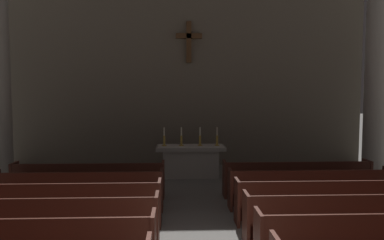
% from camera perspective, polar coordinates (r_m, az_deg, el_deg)
% --- Properties ---
extents(pew_left_row_3, '(3.86, 0.50, 0.95)m').
position_cam_1_polar(pew_left_row_3, '(7.34, -20.73, -14.11)').
color(pew_left_row_3, '#4C2319').
rests_on(pew_left_row_3, ground).
extents(pew_left_row_4, '(3.86, 0.50, 0.95)m').
position_cam_1_polar(pew_left_row_4, '(8.27, -18.44, -11.93)').
color(pew_left_row_4, '#4C2319').
rests_on(pew_left_row_4, ground).
extents(pew_left_row_5, '(3.86, 0.50, 0.95)m').
position_cam_1_polar(pew_left_row_5, '(9.23, -16.65, -10.18)').
color(pew_left_row_5, '#4C2319').
rests_on(pew_left_row_5, ground).
extents(pew_left_row_6, '(3.86, 0.50, 0.95)m').
position_cam_1_polar(pew_left_row_6, '(10.19, -15.21, -8.75)').
color(pew_left_row_6, '#4C2319').
rests_on(pew_left_row_6, ground).
extents(pew_right_row_2, '(3.86, 0.50, 0.95)m').
position_cam_1_polar(pew_right_row_2, '(6.80, 26.46, -15.82)').
color(pew_right_row_2, '#4C2319').
rests_on(pew_right_row_2, ground).
extents(pew_right_row_3, '(3.86, 0.50, 0.95)m').
position_cam_1_polar(pew_right_row_3, '(7.66, 22.68, -13.38)').
color(pew_right_row_3, '#4C2319').
rests_on(pew_right_row_3, ground).
extents(pew_right_row_4, '(3.86, 0.50, 0.95)m').
position_cam_1_polar(pew_right_row_4, '(8.56, 19.73, -11.41)').
color(pew_right_row_4, '#4C2319').
rests_on(pew_right_row_4, ground).
extents(pew_right_row_5, '(3.86, 0.50, 0.95)m').
position_cam_1_polar(pew_right_row_5, '(9.48, 17.38, -9.80)').
color(pew_right_row_5, '#4C2319').
rests_on(pew_right_row_5, ground).
extents(pew_right_row_6, '(3.86, 0.50, 0.95)m').
position_cam_1_polar(pew_right_row_6, '(10.42, 15.47, -8.46)').
color(pew_right_row_6, '#4C2319').
rests_on(pew_right_row_6, ground).
extents(column_right_second, '(1.12, 1.12, 7.04)m').
position_cam_1_polar(column_right_second, '(13.31, 26.17, 6.83)').
color(column_right_second, '#ADA89E').
rests_on(column_right_second, ground).
extents(altar, '(2.20, 0.90, 1.01)m').
position_cam_1_polar(altar, '(12.25, -0.20, -6.09)').
color(altar, '#A8A399').
rests_on(altar, ground).
extents(candlestick_outer_left, '(0.16, 0.16, 0.60)m').
position_cam_1_polar(candlestick_outer_left, '(12.15, -4.21, -3.04)').
color(candlestick_outer_left, '#B79338').
rests_on(candlestick_outer_left, altar).
extents(candlestick_inner_left, '(0.16, 0.16, 0.60)m').
position_cam_1_polar(candlestick_inner_left, '(12.14, -1.62, -3.03)').
color(candlestick_inner_left, '#B79338').
rests_on(candlestick_inner_left, altar).
extents(candlestick_inner_right, '(0.16, 0.16, 0.60)m').
position_cam_1_polar(candlestick_inner_right, '(12.17, 1.21, -3.01)').
color(candlestick_inner_right, '#B79338').
rests_on(candlestick_inner_right, altar).
extents(candlestick_outer_right, '(0.16, 0.16, 0.60)m').
position_cam_1_polar(candlestick_outer_right, '(12.21, 3.79, -3.00)').
color(candlestick_outer_right, '#B79338').
rests_on(candlestick_outer_right, altar).
extents(apse_with_cross, '(12.92, 0.43, 8.22)m').
position_cam_1_polar(apse_with_cross, '(14.14, -0.51, 9.88)').
color(apse_with_cross, '#706656').
rests_on(apse_with_cross, ground).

